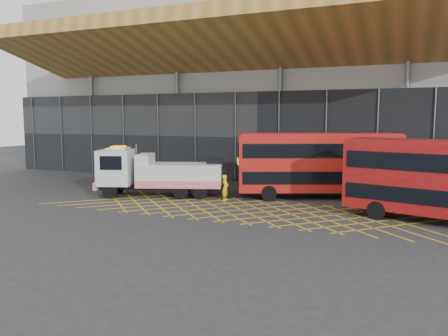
% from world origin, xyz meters
% --- Properties ---
extents(ground_plane, '(120.00, 120.00, 0.00)m').
position_xyz_m(ground_plane, '(0.00, 0.00, 0.00)').
color(ground_plane, '#28282A').
extents(road_markings, '(26.36, 7.16, 0.01)m').
position_xyz_m(road_markings, '(4.80, 0.00, 0.01)').
color(road_markings, gold).
rests_on(road_markings, ground_plane).
extents(construction_building, '(55.00, 23.97, 18.00)m').
position_xyz_m(construction_building, '(1.92, 18.40, 8.98)').
color(construction_building, '#999A94').
rests_on(construction_building, ground_plane).
extents(recovery_truck, '(10.57, 5.46, 3.75)m').
position_xyz_m(recovery_truck, '(-2.69, 2.10, 1.73)').
color(recovery_truck, black).
rests_on(recovery_truck, ground_plane).
extents(bus_towed, '(11.53, 6.96, 4.66)m').
position_xyz_m(bus_towed, '(8.35, 6.09, 2.59)').
color(bus_towed, '#AD140F').
rests_on(bus_towed, ground_plane).
extents(worker, '(0.48, 0.68, 1.79)m').
position_xyz_m(worker, '(2.66, 2.56, 0.90)').
color(worker, yellow).
rests_on(worker, ground_plane).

